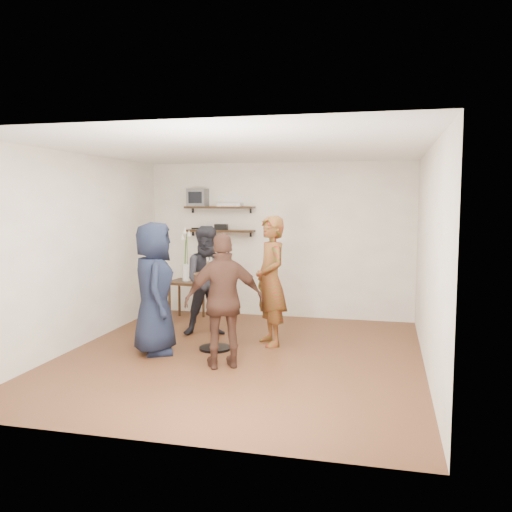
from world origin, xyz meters
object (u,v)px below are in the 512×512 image
Objects in this scene: dvd_deck at (230,205)px; drinks_table at (215,301)px; person_plaid at (271,281)px; person_brown at (224,301)px; person_navy at (154,288)px; side_table at (187,287)px; radio at (221,227)px; crt_monitor at (198,197)px; person_dark at (209,281)px.

dvd_deck is 0.39× the size of drinks_table.
person_plaid is 1.11× the size of person_brown.
person_brown is at bearing -134.85° from person_navy.
person_plaid reaches higher than side_table.
radio is 2.55m from person_navy.
side_table is 2.01m from person_navy.
crt_monitor is 0.31× the size of drinks_table.
person_plaid is at bearing -46.06° from crt_monitor.
radio is at bearing -29.20° from person_navy.
person_brown is at bearing -75.24° from dvd_deck.
drinks_table is 0.63× the size of person_dark.
dvd_deck is 0.24× the size of person_navy.
dvd_deck reaches higher than person_brown.
person_navy is (-0.71, -0.34, 0.20)m from drinks_table.
side_table is 2.09m from person_plaid.
dvd_deck is 0.62× the size of side_table.
side_table is (-0.45, -0.50, -0.98)m from radio.
dvd_deck is 2.24m from person_plaid.
person_brown is (0.66, -1.42, -0.00)m from person_dark.
person_brown is at bearing -59.70° from side_table.
radio is 0.22× the size of drinks_table.
crt_monitor reaches higher than person_navy.
dvd_deck is 0.41m from radio.
person_plaid is 1.17m from person_brown.
dvd_deck is at bearing -179.98° from person_plaid.
dvd_deck is at bearing 0.00° from crt_monitor.
person_plaid is (1.68, -1.20, 0.34)m from side_table.
person_plaid is (1.22, -1.70, -0.63)m from radio.
radio is at bearing 47.60° from side_table.
crt_monitor is 0.18× the size of person_plaid.
person_navy is (-1.37, -0.76, -0.03)m from person_plaid.
dvd_deck is at bearing -101.32° from person_brown.
crt_monitor is 1.96m from person_dark.
person_brown is at bearing -64.98° from crt_monitor.
dvd_deck is at bearing -32.96° from person_navy.
person_navy is (-0.31, -2.45, -1.05)m from dvd_deck.
crt_monitor is at bearing 91.64° from person_dark.
crt_monitor is 0.20× the size of person_dark.
person_dark is 1.13m from person_navy.
person_dark is (0.70, -0.90, 0.26)m from side_table.
drinks_table is (0.97, -2.11, -1.36)m from crt_monitor.
drinks_table is at bearing -90.00° from person_navy.
dvd_deck is at bearing 38.86° from side_table.
person_plaid is (1.06, -1.70, -1.01)m from dvd_deck.
crt_monitor is at bearing 180.00° from dvd_deck.
person_plaid reaches higher than person_dark.
side_table is at bearing -94.81° from crt_monitor.
crt_monitor reaches higher than side_table.
person_plaid is at bearing -35.62° from side_table.
drinks_table is 0.80m from person_brown.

